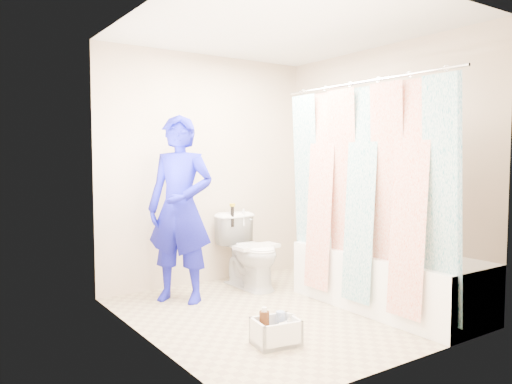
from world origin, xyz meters
TOP-DOWN VIEW (x-y plane):
  - floor at (0.00, 0.00)m, footprint 2.60×2.60m
  - ceiling at (0.00, 0.00)m, footprint 2.40×2.60m
  - wall_back at (0.00, 1.30)m, footprint 2.40×0.02m
  - wall_front at (0.00, -1.30)m, footprint 2.40×0.02m
  - wall_left at (-1.20, 0.00)m, footprint 0.02×2.60m
  - wall_right at (1.20, 0.00)m, footprint 0.02×2.60m
  - bathtub at (0.85, -0.43)m, footprint 0.70×1.75m
  - curtain_rod at (0.52, -0.43)m, footprint 0.02×1.90m
  - shower_curtain at (0.52, -0.43)m, footprint 0.06×1.75m
  - toilet at (0.24, 0.84)m, footprint 0.44×0.75m
  - tank_lid at (0.24, 0.72)m, footprint 0.47×0.21m
  - tank_internals at (0.19, 1.04)m, footprint 0.18×0.06m
  - plumber at (-0.56, 0.81)m, footprint 0.72×0.74m
  - cleaning_caddy at (-0.47, -0.57)m, footprint 0.35×0.30m

SIDE VIEW (x-z plane):
  - floor at x=0.00m, z-range 0.00..0.00m
  - cleaning_caddy at x=-0.47m, z-range -0.03..0.21m
  - bathtub at x=0.85m, z-range 0.02..0.52m
  - toilet at x=0.24m, z-range 0.00..0.75m
  - tank_lid at x=0.24m, z-range 0.42..0.46m
  - tank_internals at x=0.19m, z-range 0.62..0.86m
  - plumber at x=-0.56m, z-range 0.00..1.72m
  - shower_curtain at x=0.52m, z-range 0.12..1.92m
  - wall_back at x=0.00m, z-range 0.00..2.40m
  - wall_front at x=0.00m, z-range 0.00..2.40m
  - wall_left at x=-1.20m, z-range 0.00..2.40m
  - wall_right at x=1.20m, z-range 0.00..2.40m
  - curtain_rod at x=0.52m, z-range 1.94..1.96m
  - ceiling at x=0.00m, z-range 2.39..2.41m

